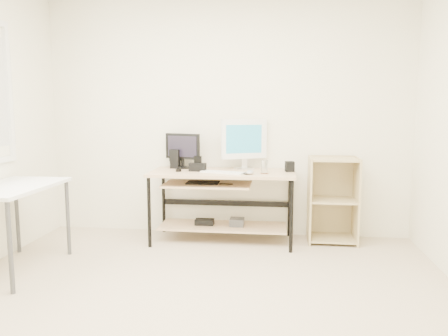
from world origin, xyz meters
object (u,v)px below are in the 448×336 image
desk (220,191)px  shelf_unit (332,199)px  black_monitor (183,148)px  side_table (12,195)px  audio_controller (198,163)px  white_imac (244,140)px

desk → shelf_unit: 1.19m
black_monitor → side_table: bearing=-113.2°
audio_controller → side_table: bearing=-142.7°
black_monitor → audio_controller: bearing=-22.9°
desk → shelf_unit: shelf_unit is taller
shelf_unit → audio_controller: bearing=-173.5°
side_table → audio_controller: 1.78m
desk → white_imac: (0.24, 0.20, 0.52)m
desk → shelf_unit: (1.18, 0.16, -0.09)m
black_monitor → shelf_unit: bearing=19.5°
side_table → shelf_unit: bearing=23.3°
side_table → audio_controller: audio_controller is taller
shelf_unit → black_monitor: (-1.61, 0.04, 0.52)m
audio_controller → shelf_unit: bearing=7.1°
side_table → audio_controller: (1.42, 1.06, 0.16)m
desk → white_imac: white_imac is taller
desk → white_imac: 0.61m
desk → black_monitor: black_monitor is taller
black_monitor → audio_controller: black_monitor is taller
side_table → white_imac: bearing=33.6°
side_table → black_monitor: (1.22, 1.26, 0.30)m
black_monitor → white_imac: bearing=21.0°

